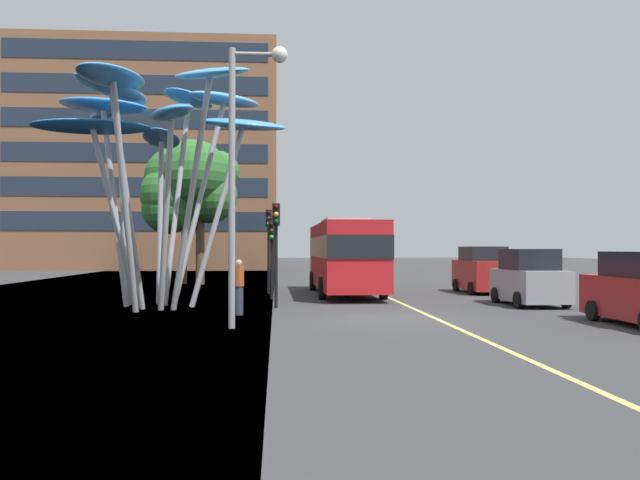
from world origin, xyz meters
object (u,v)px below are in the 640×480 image
traffic_light_kerb_near (276,232)px  car_parked_far (483,271)px  car_parked_mid (529,279)px  street_lamp (245,148)px  traffic_light_kerb_far (272,243)px  traffic_light_island_mid (269,233)px  red_bus (345,253)px  leaf_sculpture (156,120)px  traffic_light_opposite (273,236)px  pedestrian (239,287)px

traffic_light_kerb_near → car_parked_far: bearing=35.9°
car_parked_mid → traffic_light_kerb_near: bearing=-176.6°
street_lamp → car_parked_far: bearing=50.1°
traffic_light_kerb_far → street_lamp: size_ratio=0.43×
car_parked_far → traffic_light_kerb_far: bearing=-162.7°
traffic_light_kerb_near → traffic_light_island_mid: (-0.36, 7.23, 0.13)m
red_bus → car_parked_far: (6.70, 0.68, -0.86)m
traffic_light_island_mid → traffic_light_kerb_far: bearing=-87.1°
red_bus → street_lamp: street_lamp is taller
leaf_sculpture → traffic_light_kerb_near: (4.33, -0.44, -4.05)m
leaf_sculpture → traffic_light_opposite: (4.16, 12.25, -3.94)m
car_parked_mid → traffic_light_island_mid: bearing=146.0°
leaf_sculpture → car_parked_mid: (13.85, 0.12, -5.78)m
car_parked_mid → car_parked_far: 6.60m
traffic_light_island_mid → pedestrian: size_ratio=2.21×
red_bus → traffic_light_kerb_far: (-3.37, -2.46, 0.47)m
traffic_light_opposite → street_lamp: 18.48m
traffic_light_opposite → car_parked_far: (10.06, -5.54, -1.78)m
leaf_sculpture → traffic_light_kerb_near: 5.95m
traffic_light_opposite → car_parked_mid: bearing=-51.4°
traffic_light_opposite → car_parked_far: size_ratio=0.96×
traffic_light_kerb_far → street_lamp: 10.03m
traffic_light_kerb_near → pedestrian: size_ratio=2.10×
red_bus → pedestrian: (-4.38, -8.73, -1.01)m
car_parked_mid → street_lamp: size_ratio=0.50×
traffic_light_kerb_near → traffic_light_kerb_far: (-0.19, 4.02, -0.33)m
traffic_light_kerb_near → pedestrian: bearing=-118.0°
red_bus → street_lamp: size_ratio=1.35×
traffic_light_kerb_far → street_lamp: bearing=-93.8°
traffic_light_kerb_near → car_parked_far: traffic_light_kerb_near is taller
leaf_sculpture → car_parked_far: size_ratio=2.34×
red_bus → pedestrian: 9.81m
pedestrian → red_bus: bearing=63.4°
traffic_light_kerb_far → pedestrian: (-1.00, -6.27, -1.48)m
leaf_sculpture → pedestrian: (3.13, -2.69, -5.87)m
car_parked_far → traffic_light_island_mid: bearing=179.6°
traffic_light_island_mid → leaf_sculpture: bearing=-120.3°
traffic_light_kerb_far → traffic_light_island_mid: 3.24m
traffic_light_kerb_near → traffic_light_opposite: traffic_light_opposite is taller
traffic_light_kerb_near → pedestrian: (-1.20, -2.25, -1.82)m
traffic_light_kerb_near → car_parked_far: 12.31m
car_parked_mid → pedestrian: size_ratio=2.15×
traffic_light_kerb_far → traffic_light_island_mid: size_ratio=0.83×
red_bus → car_parked_mid: (6.34, -5.92, -0.92)m
traffic_light_opposite → leaf_sculpture: bearing=-108.7°
traffic_light_island_mid → car_parked_far: traffic_light_island_mid is taller
leaf_sculpture → pedestrian: size_ratio=5.36×
leaf_sculpture → car_parked_mid: bearing=0.5°
traffic_light_opposite → pedestrian: 15.10m
traffic_light_kerb_far → street_lamp: street_lamp is taller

